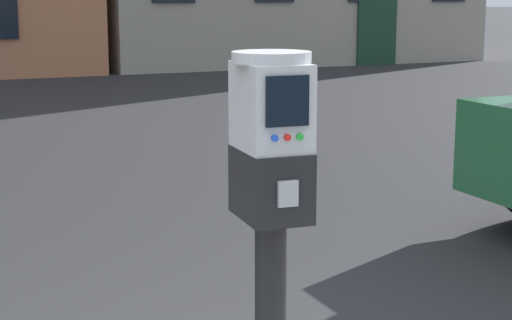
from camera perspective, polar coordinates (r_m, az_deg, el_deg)
The scene contains 1 object.
parking_meter_twin_adjacent at distance 2.33m, azimuth 1.02°, elevation -2.55°, with size 0.23×0.26×1.30m.
Camera 1 is at (-0.94, -2.35, 1.59)m, focal length 59.00 mm.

